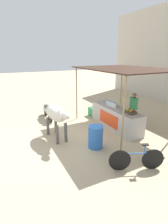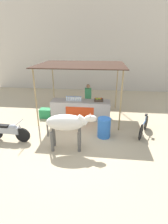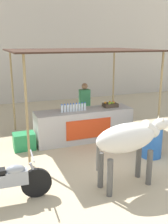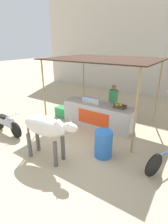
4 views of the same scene
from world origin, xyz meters
name	(u,v)px [view 3 (image 3 of 4)]	position (x,y,z in m)	size (l,w,h in m)	color
ground_plane	(117,171)	(0.00, 0.00, 0.00)	(60.00, 60.00, 0.00)	tan
building_wall_far	(39,35)	(0.00, 8.35, 3.29)	(16.00, 0.50, 6.59)	beige
stall_counter	(84,125)	(0.00, 2.20, 0.48)	(3.00, 0.82, 0.96)	#B2ADA8
stall_awning	(80,53)	(0.00, 2.50, 2.63)	(4.20, 3.20, 2.74)	#382319
water_bottle_row	(74,108)	(-0.35, 2.15, 1.07)	(0.79, 0.07, 0.25)	silver
fruit_crate	(110,105)	(0.92, 2.24, 1.03)	(0.44, 0.32, 0.18)	#3F3326
vendor_behind_counter	(85,107)	(0.31, 2.95, 0.85)	(0.34, 0.22, 1.65)	#383842
cooler_box	(24,141)	(-1.86, 2.10, 0.24)	(0.60, 0.44, 0.48)	#268C4C
water_barrel	(151,141)	(1.21, 0.40, 0.42)	(0.54, 0.54, 0.84)	blue
cow	(129,139)	(-0.11, -0.64, 1.03)	(1.84, 0.65, 1.44)	silver
motorcycle_parked	(5,182)	(-2.57, -0.34, 0.43)	(1.80, 0.55, 0.90)	black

